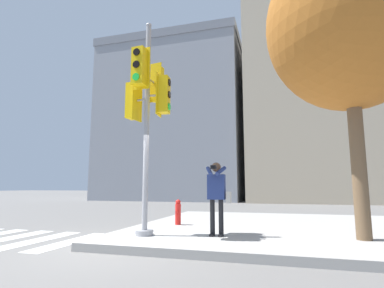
# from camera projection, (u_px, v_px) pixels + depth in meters

# --- Properties ---
(ground_plane) EXTENTS (160.00, 160.00, 0.00)m
(ground_plane) POSITION_uv_depth(u_px,v_px,m) (107.00, 248.00, 6.27)
(ground_plane) COLOR slate
(sidewalk_corner) EXTENTS (8.00, 8.00, 0.17)m
(sidewalk_corner) POSITION_uv_depth(u_px,v_px,m) (280.00, 228.00, 8.65)
(sidewalk_corner) COLOR #9E9B96
(sidewalk_corner) RESTS_ON ground_plane
(traffic_signal_pole) EXTENTS (1.16, 1.16, 5.22)m
(traffic_signal_pole) POSITION_uv_depth(u_px,v_px,m) (148.00, 100.00, 7.31)
(traffic_signal_pole) COLOR #939399
(traffic_signal_pole) RESTS_ON sidewalk_corner
(person_photographer) EXTENTS (0.58, 0.54, 1.67)m
(person_photographer) POSITION_uv_depth(u_px,v_px,m) (217.00, 191.00, 6.92)
(person_photographer) COLOR black
(person_photographer) RESTS_ON sidewalk_corner
(street_tree) EXTENTS (3.70, 3.70, 6.89)m
(street_tree) POSITION_uv_depth(u_px,v_px,m) (348.00, 25.00, 6.95)
(street_tree) COLOR brown
(street_tree) RESTS_ON sidewalk_corner
(fire_hydrant) EXTENTS (0.17, 0.23, 0.73)m
(fire_hydrant) POSITION_uv_depth(u_px,v_px,m) (178.00, 212.00, 8.82)
(fire_hydrant) COLOR red
(fire_hydrant) RESTS_ON sidewalk_corner
(building_left) EXTENTS (13.97, 9.93, 15.78)m
(building_left) POSITION_uv_depth(u_px,v_px,m) (176.00, 123.00, 31.26)
(building_left) COLOR gray
(building_left) RESTS_ON ground_plane
(building_right) EXTENTS (13.98, 11.46, 19.91)m
(building_right) POSITION_uv_depth(u_px,v_px,m) (324.00, 92.00, 27.80)
(building_right) COLOR tan
(building_right) RESTS_ON ground_plane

